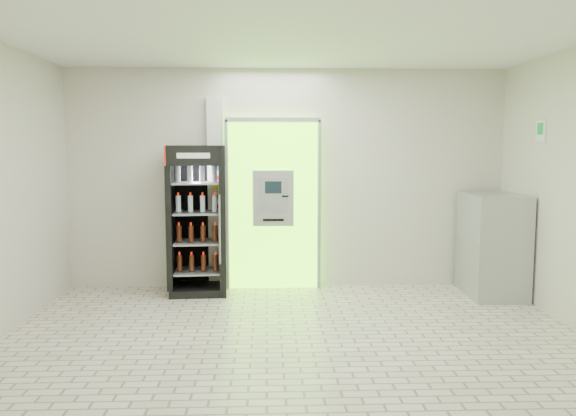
{
  "coord_description": "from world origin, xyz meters",
  "views": [
    {
      "loc": [
        -0.28,
        -5.23,
        1.91
      ],
      "look_at": [
        -0.04,
        1.2,
        1.23
      ],
      "focal_mm": 35.0,
      "sensor_mm": 36.0,
      "label": 1
    }
  ],
  "objects": [
    {
      "name": "ground",
      "position": [
        0.0,
        0.0,
        0.0
      ],
      "size": [
        6.0,
        6.0,
        0.0
      ],
      "primitive_type": "plane",
      "color": "beige",
      "rests_on": "ground"
    },
    {
      "name": "room_shell",
      "position": [
        0.0,
        0.0,
        1.84
      ],
      "size": [
        6.0,
        6.0,
        6.0
      ],
      "color": "beige",
      "rests_on": "ground"
    },
    {
      "name": "atm_assembly",
      "position": [
        -0.2,
        2.41,
        1.17
      ],
      "size": [
        1.3,
        0.24,
        2.33
      ],
      "color": "#70F913",
      "rests_on": "ground"
    },
    {
      "name": "pillar",
      "position": [
        -0.98,
        2.45,
        1.3
      ],
      "size": [
        0.22,
        0.11,
        2.6
      ],
      "color": "silver",
      "rests_on": "ground"
    },
    {
      "name": "beverage_cooler",
      "position": [
        -1.2,
        2.17,
        0.94
      ],
      "size": [
        0.78,
        0.73,
        1.95
      ],
      "rotation": [
        0.0,
        0.0,
        0.08
      ],
      "color": "black",
      "rests_on": "ground"
    },
    {
      "name": "steel_cabinet",
      "position": [
        2.66,
        1.9,
        0.67
      ],
      "size": [
        0.71,
        1.03,
        1.33
      ],
      "rotation": [
        0.0,
        0.0,
        -0.04
      ],
      "color": "#9EA1A6",
      "rests_on": "ground"
    },
    {
      "name": "exit_sign",
      "position": [
        2.99,
        1.4,
        2.12
      ],
      "size": [
        0.02,
        0.22,
        0.26
      ],
      "color": "white",
      "rests_on": "room_shell"
    }
  ]
}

